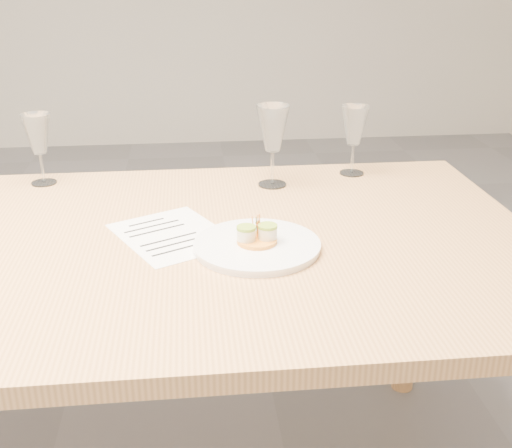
{
  "coord_description": "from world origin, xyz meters",
  "views": [
    {
      "loc": [
        0.43,
        -1.3,
        1.33
      ],
      "look_at": [
        0.56,
        -0.05,
        0.8
      ],
      "focal_mm": 45.0,
      "sensor_mm": 36.0,
      "label": 1
    }
  ],
  "objects": [
    {
      "name": "dinner_plate",
      "position": [
        0.56,
        -0.07,
        0.76
      ],
      "size": [
        0.27,
        0.27,
        0.07
      ],
      "rotation": [
        0.0,
        0.0,
        -0.15
      ],
      "color": "white",
      "rests_on": "dining_table"
    },
    {
      "name": "recipe_sheet",
      "position": [
        0.38,
        0.02,
        0.75
      ],
      "size": [
        0.31,
        0.34,
        0.0
      ],
      "rotation": [
        0.0,
        0.0,
        0.48
      ],
      "color": "white",
      "rests_on": "dining_table"
    },
    {
      "name": "wine_glass_1",
      "position": [
        0.03,
        0.41,
        0.88
      ],
      "size": [
        0.08,
        0.08,
        0.19
      ],
      "color": "white",
      "rests_on": "dining_table"
    },
    {
      "name": "wine_glass_2",
      "position": [
        0.65,
        0.33,
        0.9
      ],
      "size": [
        0.09,
        0.09,
        0.22
      ],
      "color": "white",
      "rests_on": "dining_table"
    },
    {
      "name": "wine_glass_3",
      "position": [
        0.89,
        0.41,
        0.89
      ],
      "size": [
        0.08,
        0.08,
        0.19
      ],
      "color": "white",
      "rests_on": "dining_table"
    }
  ]
}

